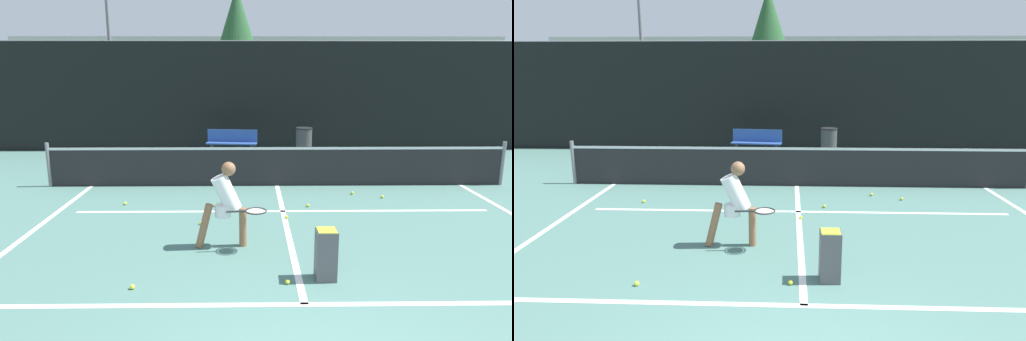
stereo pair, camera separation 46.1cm
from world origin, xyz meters
TOP-DOWN VIEW (x-y plane):
  - court_baseline_near at (0.00, 2.06)m, footprint 11.00×0.10m
  - court_service_line at (0.00, 5.74)m, footprint 8.25×0.10m
  - court_center_mark at (0.00, 4.92)m, footprint 0.10×5.73m
  - court_sideline_left at (-4.51, 4.92)m, footprint 0.10×6.73m
  - net at (0.00, 7.79)m, footprint 11.09×0.09m
  - fence_back at (0.00, 12.66)m, footprint 24.00×0.06m
  - player_practicing at (-1.04, 3.93)m, footprint 1.16×0.51m
  - tennis_ball_scattered_0 at (-1.39, 6.07)m, footprint 0.07×0.07m
  - tennis_ball_scattered_1 at (-1.56, 4.96)m, footprint 0.07×0.07m
  - tennis_ball_scattered_2 at (-3.29, 6.23)m, footprint 0.07×0.07m
  - tennis_ball_scattered_3 at (-2.20, 2.49)m, footprint 0.07×0.07m
  - tennis_ball_scattered_4 at (1.67, 6.97)m, footprint 0.07×0.07m
  - tennis_ball_scattered_5 at (2.26, 6.65)m, footprint 0.07×0.07m
  - tennis_ball_scattered_7 at (-0.16, 2.60)m, footprint 0.07×0.07m
  - tennis_ball_scattered_9 at (-1.40, 7.48)m, footprint 0.07×0.07m
  - tennis_ball_scattered_10 at (0.54, 6.03)m, footprint 0.07×0.07m
  - tennis_ball_scattered_11 at (0.04, 5.29)m, footprint 0.07×0.07m
  - ball_hopper at (0.36, 2.76)m, footprint 0.28×0.28m
  - courtside_bench at (-1.24, 11.51)m, footprint 1.65×0.58m
  - trash_bin at (1.07, 11.38)m, footprint 0.53×0.53m
  - parked_car at (-4.69, 15.39)m, footprint 1.86×4.17m
  - tree_west at (-1.30, 21.33)m, footprint 2.56×2.56m
  - building_far at (0.00, 32.46)m, footprint 36.00×2.40m

SIDE VIEW (x-z plane):
  - court_baseline_near at x=0.00m, z-range 0.00..0.01m
  - court_service_line at x=0.00m, z-range 0.00..0.01m
  - court_center_mark at x=0.00m, z-range 0.00..0.01m
  - court_sideline_left at x=-4.51m, z-range 0.00..0.01m
  - tennis_ball_scattered_0 at x=-1.39m, z-range 0.00..0.07m
  - tennis_ball_scattered_1 at x=-1.56m, z-range 0.00..0.07m
  - tennis_ball_scattered_2 at x=-3.29m, z-range 0.00..0.07m
  - tennis_ball_scattered_3 at x=-2.20m, z-range 0.00..0.07m
  - tennis_ball_scattered_4 at x=1.67m, z-range 0.00..0.07m
  - tennis_ball_scattered_5 at x=2.26m, z-range 0.00..0.07m
  - tennis_ball_scattered_7 at x=-0.16m, z-range 0.00..0.07m
  - tennis_ball_scattered_9 at x=-1.40m, z-range 0.00..0.07m
  - tennis_ball_scattered_10 at x=0.54m, z-range 0.00..0.07m
  - tennis_ball_scattered_11 at x=0.04m, z-range 0.00..0.07m
  - ball_hopper at x=0.36m, z-range 0.02..0.73m
  - courtside_bench at x=-1.24m, z-range 0.04..0.90m
  - trash_bin at x=1.07m, z-range 0.00..0.95m
  - net at x=0.00m, z-range -0.02..1.05m
  - parked_car at x=-4.69m, z-range -0.12..1.43m
  - player_practicing at x=-1.04m, z-range 0.07..1.46m
  - fence_back at x=0.00m, z-range -0.01..3.68m
  - building_far at x=0.00m, z-range 0.00..4.97m
  - tree_west at x=-1.30m, z-range 1.39..8.22m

